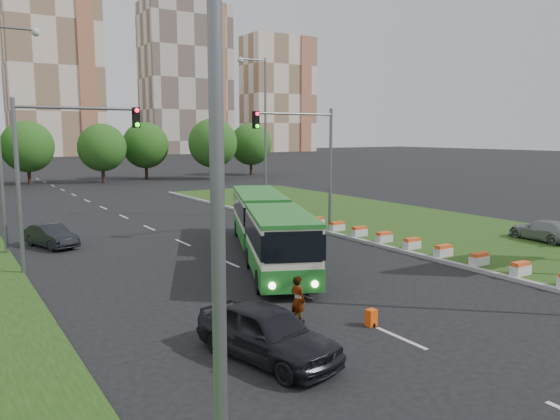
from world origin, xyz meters
TOP-DOWN VIEW (x-y plane):
  - ground at (0.00, 0.00)m, footprint 360.00×360.00m
  - grass_median at (13.00, 8.00)m, footprint 14.00×60.00m
  - median_kerb at (6.05, 8.00)m, footprint 0.30×60.00m
  - lane_markings at (-3.00, 20.00)m, footprint 0.20×100.00m
  - flower_planters at (6.70, 1.90)m, footprint 1.10×20.30m
  - traffic_mast_median at (4.78, 10.00)m, footprint 5.76×0.32m
  - traffic_mast_left at (-10.38, 9.00)m, footprint 5.76×0.32m
  - street_lamps at (-3.00, 10.00)m, footprint 36.00×60.00m
  - tree_line at (10.00, 55.00)m, footprint 120.00×8.00m
  - apartment_tower_ceast at (15.00, 150.00)m, footprint 25.00×15.00m
  - apartment_tower_east at (55.00, 150.00)m, footprint 27.00×15.00m
  - midrise_east at (90.00, 150.00)m, footprint 24.00×14.00m
  - articulated_bus at (-1.00, 6.15)m, footprint 2.49×15.99m
  - car_left_near at (-7.42, -5.15)m, footprint 2.93×5.04m
  - car_left_far at (-9.83, 14.79)m, footprint 2.57×4.17m
  - car_median at (15.01, 0.54)m, footprint 2.21×4.42m
  - pedestrian at (-5.04, -3.19)m, footprint 0.52×0.68m
  - shopping_trolley at (-3.05, -4.66)m, footprint 0.33×0.35m

SIDE VIEW (x-z plane):
  - ground at x=0.00m, z-range 0.00..0.00m
  - lane_markings at x=-3.00m, z-range -0.01..0.01m
  - grass_median at x=13.00m, z-range 0.00..0.15m
  - median_kerb at x=6.05m, z-range 0.00..0.18m
  - shopping_trolley at x=-3.05m, z-range 0.00..0.57m
  - flower_planters at x=6.70m, z-range 0.15..0.75m
  - car_left_far at x=-9.83m, z-range 0.00..1.30m
  - car_median at x=15.01m, z-range 0.15..1.38m
  - car_left_near at x=-7.42m, z-range 0.00..1.61m
  - pedestrian at x=-5.04m, z-range 0.00..1.68m
  - articulated_bus at x=-1.00m, z-range 0.30..2.93m
  - tree_line at x=10.00m, z-range 0.00..9.00m
  - traffic_mast_median at x=4.78m, z-range 1.35..9.35m
  - traffic_mast_left at x=-10.38m, z-range 1.35..9.35m
  - street_lamps at x=-3.00m, z-range 0.00..12.00m
  - midrise_east at x=90.00m, z-range 0.00..40.00m
  - apartment_tower_east at x=55.00m, z-range 0.00..47.00m
  - apartment_tower_ceast at x=15.00m, z-range 0.00..50.00m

